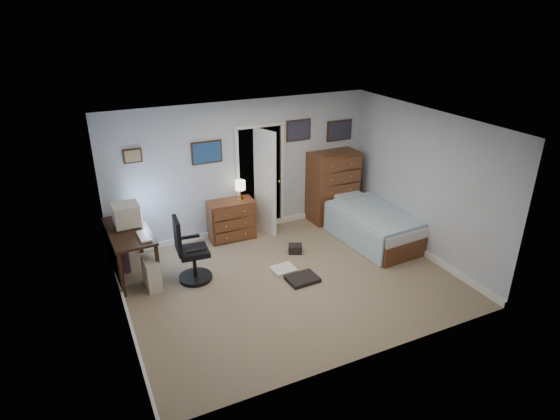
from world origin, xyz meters
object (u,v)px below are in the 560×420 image
object	(u,v)px
computer_desk	(124,241)
low_dresser	(231,220)
bed	(371,224)
office_chair	(190,257)
tall_dresser	(333,186)

from	to	relation	value
computer_desk	low_dresser	world-z (taller)	computer_desk
low_dresser	bed	distance (m)	2.57
computer_desk	office_chair	bearing A→B (deg)	-37.15
low_dresser	tall_dresser	world-z (taller)	tall_dresser
low_dresser	computer_desk	bearing A→B (deg)	-163.01
office_chair	low_dresser	world-z (taller)	office_chair
computer_desk	bed	world-z (taller)	computer_desk
tall_dresser	low_dresser	bearing A→B (deg)	176.07
office_chair	tall_dresser	world-z (taller)	tall_dresser
computer_desk	office_chair	distance (m)	1.09
office_chair	tall_dresser	size ratio (longest dim) A/B	0.78
computer_desk	low_dresser	distance (m)	2.04
computer_desk	tall_dresser	bearing A→B (deg)	3.99
tall_dresser	bed	size ratio (longest dim) A/B	0.69
computer_desk	low_dresser	bearing A→B (deg)	11.65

